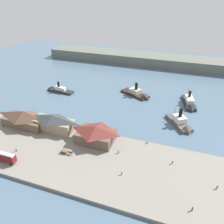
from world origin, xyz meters
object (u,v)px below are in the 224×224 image
object	(u,v)px
ferry_shed_west_terminal	(24,118)
mooring_post_center_west	(10,114)
ferry_shed_customs_shed	(53,122)
pedestrian_walking_east	(217,187)
pedestrian_walking_west	(172,162)
pedestrian_near_east_shed	(192,209)
ferry_shed_central_terminal	(96,134)
street_tram	(5,157)
horse_cart	(67,152)
ferry_departing_north	(181,124)
pedestrian_standing_center	(118,152)
pedestrian_by_tram	(122,173)
mooring_post_east	(147,143)
ferry_approaching_east	(58,90)
pedestrian_at_waters_edge	(16,150)
ferry_mid_harbor	(190,103)
ferry_moored_west	(139,94)

from	to	relation	value
ferry_shed_west_terminal	mooring_post_center_west	xyz separation A→B (m)	(-13.79, 5.20, -3.43)
ferry_shed_customs_shed	pedestrian_walking_east	distance (m)	72.02
ferry_shed_customs_shed	ferry_shed_west_terminal	bearing A→B (deg)	-175.02
pedestrian_walking_west	pedestrian_near_east_shed	size ratio (longest dim) A/B	0.90
ferry_shed_central_terminal	street_tram	xyz separation A→B (m)	(-27.26, -23.85, -1.35)
horse_cart	ferry_departing_north	size ratio (longest dim) A/B	0.30
pedestrian_standing_center	pedestrian_by_tram	distance (m)	11.77
mooring_post_east	ferry_departing_north	bearing A→B (deg)	58.27
ferry_approaching_east	pedestrian_near_east_shed	bearing A→B (deg)	-36.97
pedestrian_walking_east	pedestrian_near_east_shed	world-z (taller)	pedestrian_near_east_shed
street_tram	pedestrian_by_tram	world-z (taller)	street_tram
horse_cart	mooring_post_east	distance (m)	34.08
street_tram	ferry_approaching_east	size ratio (longest dim) A/B	0.44
street_tram	pedestrian_standing_center	world-z (taller)	street_tram
pedestrian_standing_center	pedestrian_walking_east	xyz separation A→B (m)	(36.72, -6.23, 0.00)
ferry_shed_central_terminal	ferry_departing_north	world-z (taller)	ferry_departing_north
ferry_shed_customs_shed	street_tram	xyz separation A→B (m)	(-5.03, -25.51, -1.40)
pedestrian_standing_center	ferry_shed_central_terminal	bearing A→B (deg)	158.08
street_tram	horse_cart	size ratio (longest dim) A/B	1.52
street_tram	pedestrian_at_waters_edge	bearing A→B (deg)	96.73
pedestrian_at_waters_edge	ferry_mid_harbor	size ratio (longest dim) A/B	0.08
mooring_post_east	ferry_shed_west_terminal	bearing A→B (deg)	-174.98
street_tram	horse_cart	xyz separation A→B (m)	(19.46, 11.99, -1.51)
ferry_shed_central_terminal	ferry_mid_harbor	size ratio (longest dim) A/B	0.77
horse_cart	pedestrian_walking_east	size ratio (longest dim) A/B	3.50
pedestrian_by_tram	ferry_departing_north	xyz separation A→B (m)	(17.59, 41.61, -0.27)
street_tram	pedestrian_near_east_shed	world-z (taller)	street_tram
ferry_departing_north	ferry_moored_west	bearing A→B (deg)	136.27
pedestrian_near_east_shed	ferry_moored_west	xyz separation A→B (m)	(-34.50, 75.01, -0.69)
pedestrian_near_east_shed	ferry_departing_north	size ratio (longest dim) A/B	0.09
ferry_moored_west	pedestrian_standing_center	bearing A→B (deg)	-84.70
pedestrian_by_tram	pedestrian_near_east_shed	distance (m)	25.40
ferry_moored_west	ferry_mid_harbor	xyz separation A→B (m)	(30.53, -2.40, 0.20)
ferry_shed_customs_shed	ferry_departing_north	bearing A→B (deg)	23.37
pedestrian_standing_center	ferry_departing_north	distance (m)	38.08
pedestrian_at_waters_edge	ferry_moored_west	world-z (taller)	ferry_moored_west
ferry_shed_central_terminal	pedestrian_walking_east	xyz separation A→B (m)	(48.60, -11.01, -3.06)
horse_cart	ferry_departing_north	distance (m)	56.60
ferry_shed_west_terminal	pedestrian_standing_center	bearing A→B (deg)	-5.97
ferry_shed_west_terminal	pedestrian_walking_west	world-z (taller)	ferry_shed_west_terminal
mooring_post_east	ferry_shed_customs_shed	bearing A→B (deg)	-174.97
ferry_approaching_east	ferry_mid_harbor	size ratio (longest dim) A/B	0.93
ferry_moored_west	ferry_mid_harbor	world-z (taller)	ferry_moored_west
pedestrian_near_east_shed	mooring_post_center_west	xyz separation A→B (m)	(-92.12, 28.05, -0.33)
ferry_shed_customs_shed	ferry_approaching_east	xyz separation A→B (m)	(-22.74, 40.61, -3.85)
horse_cart	pedestrian_walking_west	distance (m)	41.77
pedestrian_standing_center	horse_cart	bearing A→B (deg)	-160.23
ferry_shed_central_terminal	pedestrian_by_tram	bearing A→B (deg)	-43.07
mooring_post_east	pedestrian_by_tram	bearing A→B (deg)	-103.04
pedestrian_walking_east	ferry_shed_west_terminal	bearing A→B (deg)	172.46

